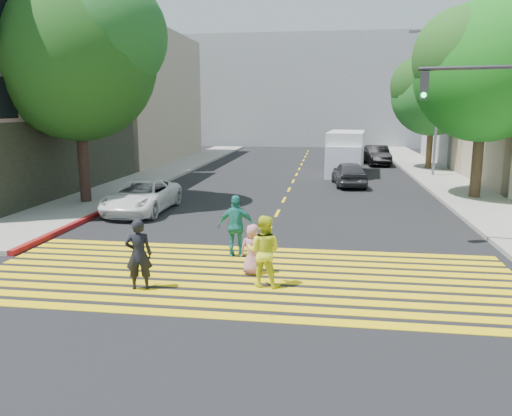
% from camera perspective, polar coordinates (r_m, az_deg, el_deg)
% --- Properties ---
extents(ground, '(120.00, 120.00, 0.00)m').
position_cam_1_polar(ground, '(11.40, -2.19, -9.88)').
color(ground, black).
extents(sidewalk_left, '(3.00, 40.00, 0.15)m').
position_cam_1_polar(sidewalk_left, '(34.32, -9.59, 4.39)').
color(sidewalk_left, gray).
rests_on(sidewalk_left, ground).
extents(sidewalk_right, '(3.00, 60.00, 0.15)m').
position_cam_1_polar(sidewalk_right, '(26.59, 22.40, 1.71)').
color(sidewalk_right, gray).
rests_on(sidewalk_right, ground).
extents(curb_red, '(0.20, 8.00, 0.16)m').
position_cam_1_polar(curb_red, '(19.10, -19.59, -1.56)').
color(curb_red, maroon).
rests_on(curb_red, ground).
extents(crosswalk, '(13.40, 5.30, 0.01)m').
position_cam_1_polar(crosswalk, '(12.57, -1.13, -7.78)').
color(crosswalk, yellow).
rests_on(crosswalk, ground).
extents(lane_line, '(0.12, 34.40, 0.01)m').
position_cam_1_polar(lane_line, '(33.26, 4.81, 4.17)').
color(lane_line, yellow).
rests_on(lane_line, ground).
extents(building_left_tan, '(12.00, 16.00, 10.00)m').
position_cam_1_polar(building_left_tan, '(42.44, -17.19, 12.01)').
color(building_left_tan, tan).
rests_on(building_left_tan, ground).
extents(building_right_grey, '(10.00, 10.00, 10.00)m').
position_cam_1_polar(building_right_grey, '(42.51, 26.65, 11.33)').
color(building_right_grey, gray).
rests_on(building_right_grey, ground).
extents(backdrop_block, '(30.00, 8.00, 12.00)m').
position_cam_1_polar(backdrop_block, '(58.51, 6.47, 13.08)').
color(backdrop_block, gray).
rests_on(backdrop_block, ground).
extents(tree_left, '(8.12, 7.73, 9.48)m').
position_cam_1_polar(tree_left, '(22.70, -19.62, 16.43)').
color(tree_left, black).
rests_on(tree_left, ground).
extents(tree_right_near, '(7.03, 6.62, 8.89)m').
position_cam_1_polar(tree_right_near, '(24.73, 24.92, 14.69)').
color(tree_right_near, black).
rests_on(tree_right_near, ground).
extents(tree_right_far, '(6.38, 6.08, 7.89)m').
position_cam_1_polar(tree_right_far, '(35.75, 19.70, 12.61)').
color(tree_right_far, '#452E19').
rests_on(tree_right_far, ground).
extents(pedestrian_man, '(0.69, 0.55, 1.66)m').
position_cam_1_polar(pedestrian_man, '(11.78, -13.26, -5.19)').
color(pedestrian_man, black).
rests_on(pedestrian_man, ground).
extents(pedestrian_woman, '(0.91, 0.76, 1.70)m').
position_cam_1_polar(pedestrian_woman, '(11.66, 0.88, -4.95)').
color(pedestrian_woman, yellow).
rests_on(pedestrian_woman, ground).
extents(pedestrian_child, '(0.64, 0.42, 1.29)m').
position_cam_1_polar(pedestrian_child, '(12.56, -0.39, -4.75)').
color(pedestrian_child, '#C47990').
rests_on(pedestrian_child, ground).
extents(pedestrian_extra, '(1.06, 0.52, 1.75)m').
position_cam_1_polar(pedestrian_extra, '(14.01, -2.25, -2.08)').
color(pedestrian_extra, teal).
rests_on(pedestrian_extra, ground).
extents(white_sedan, '(2.17, 4.62, 1.28)m').
position_cam_1_polar(white_sedan, '(20.60, -12.92, 1.30)').
color(white_sedan, white).
rests_on(white_sedan, ground).
extents(dark_car_near, '(1.98, 4.09, 1.35)m').
position_cam_1_polar(dark_car_near, '(27.39, 10.60, 3.89)').
color(dark_car_near, '#2A2B2F').
rests_on(dark_car_near, ground).
extents(silver_car, '(2.31, 5.02, 1.42)m').
position_cam_1_polar(silver_car, '(40.23, 10.74, 6.25)').
color(silver_car, '#ACB0B5').
rests_on(silver_car, ground).
extents(dark_car_parked, '(1.82, 4.43, 1.43)m').
position_cam_1_polar(dark_car_parked, '(38.16, 13.66, 5.88)').
color(dark_car_parked, black).
rests_on(dark_car_parked, ground).
extents(white_van, '(2.61, 5.86, 2.69)m').
position_cam_1_polar(white_van, '(32.13, 10.20, 6.06)').
color(white_van, silver).
rests_on(white_van, ground).
extents(street_lamp, '(1.97, 0.23, 8.72)m').
position_cam_1_polar(street_lamp, '(31.90, 19.81, 12.25)').
color(street_lamp, slate).
rests_on(street_lamp, ground).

